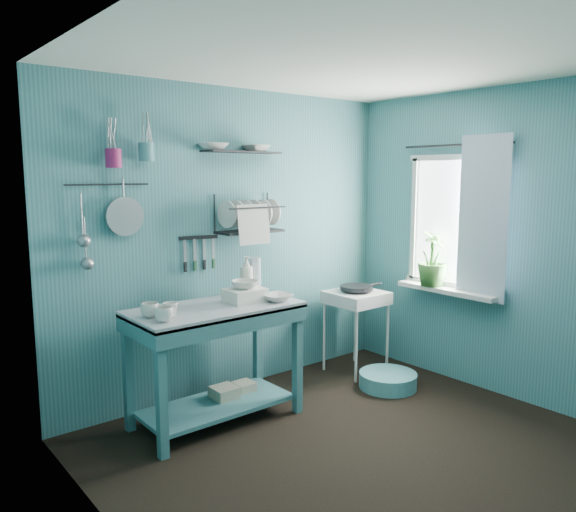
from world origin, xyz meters
TOP-DOWN VIEW (x-y plane):
  - floor at (0.00, 0.00)m, footprint 3.20×3.20m
  - ceiling at (0.00, 0.00)m, footprint 3.20×3.20m
  - wall_back at (0.00, 1.50)m, footprint 3.20×0.00m
  - wall_left at (-1.60, 0.00)m, footprint 0.00×3.00m
  - wall_right at (1.60, 0.00)m, footprint 0.00×3.00m
  - work_counter at (-0.50, 1.01)m, footprint 1.28×0.72m
  - mug_left at (-0.98, 0.85)m, footprint 0.12×0.12m
  - mug_mid at (-0.88, 0.95)m, footprint 0.14×0.14m
  - mug_right at (-1.00, 1.01)m, footprint 0.17×0.17m
  - wash_tub at (-0.25, 0.99)m, footprint 0.28×0.22m
  - tub_bowl at (-0.25, 0.99)m, footprint 0.20×0.19m
  - soap_bottle at (-0.08, 1.21)m, footprint 0.12×0.12m
  - water_bottle at (0.02, 1.23)m, footprint 0.09×0.09m
  - counter_bowl at (-0.05, 0.86)m, footprint 0.22×0.22m
  - hotplate_stand at (1.06, 1.10)m, footprint 0.50×0.50m
  - frying_pan at (1.06, 1.10)m, footprint 0.30×0.30m
  - knife_strip at (-0.36, 1.47)m, footprint 0.32×0.07m
  - dish_rack at (0.07, 1.37)m, footprint 0.56×0.25m
  - upper_shelf at (0.03, 1.40)m, footprint 0.71×0.22m
  - shelf_bowl_left at (-0.25, 1.40)m, footprint 0.25×0.25m
  - shelf_bowl_right at (0.16, 1.40)m, footprint 0.23×0.23m
  - utensil_cup_magenta at (-1.04, 1.42)m, footprint 0.11×0.11m
  - utensil_cup_teal at (-0.79, 1.42)m, footprint 0.11×0.11m
  - colander at (-0.96, 1.45)m, footprint 0.28×0.03m
  - ladle_outer at (-1.26, 1.46)m, footprint 0.01×0.01m
  - ladle_inner at (-1.25, 1.46)m, footprint 0.01×0.01m
  - hook_rail at (-1.07, 1.47)m, footprint 0.60×0.01m
  - window_glass at (1.59, 0.45)m, footprint 0.00×1.10m
  - windowsill at (1.50, 0.45)m, footprint 0.16×0.95m
  - curtain at (1.52, 0.15)m, footprint 0.00×1.35m
  - curtain_rod at (1.54, 0.45)m, footprint 0.02×1.05m
  - potted_plant at (1.49, 0.60)m, footprint 0.35×0.35m
  - storage_tin_large at (-0.40, 1.06)m, footprint 0.18×0.18m
  - storage_tin_small at (-0.20, 1.09)m, footprint 0.15×0.15m
  - floor_basin at (0.98, 0.64)m, footprint 0.49×0.49m

SIDE VIEW (x-z plane):
  - floor at x=0.00m, z-range 0.00..0.00m
  - floor_basin at x=0.98m, z-range 0.00..0.13m
  - storage_tin_small at x=-0.20m, z-range 0.00..0.20m
  - storage_tin_large at x=-0.40m, z-range 0.00..0.22m
  - hotplate_stand at x=1.06m, z-range 0.00..0.75m
  - work_counter at x=-0.50m, z-range 0.00..0.87m
  - frying_pan at x=1.06m, z-range 0.77..0.81m
  - windowsill at x=1.50m, z-range 0.79..0.83m
  - counter_bowl at x=-0.05m, z-range 0.87..0.92m
  - mug_mid at x=-0.88m, z-range 0.87..0.96m
  - mug_left at x=-0.98m, z-range 0.87..0.97m
  - mug_right at x=-1.00m, z-range 0.87..0.97m
  - wash_tub at x=-0.25m, z-range 0.87..0.97m
  - tub_bowl at x=-0.25m, z-range 0.97..1.03m
  - water_bottle at x=0.02m, z-range 0.87..1.15m
  - soap_bottle at x=-0.08m, z-range 0.87..1.17m
  - potted_plant at x=1.49m, z-range 0.83..1.32m
  - wall_back at x=0.00m, z-range -0.35..2.85m
  - wall_left at x=-1.60m, z-range -0.25..2.75m
  - wall_right at x=1.60m, z-range -0.25..2.75m
  - knife_strip at x=-0.36m, z-range 1.30..1.33m
  - ladle_inner at x=-1.25m, z-range 1.22..1.52m
  - window_glass at x=1.59m, z-range 0.85..1.95m
  - curtain at x=1.52m, z-range 0.77..2.12m
  - dish_rack at x=0.07m, z-range 1.33..1.65m
  - colander at x=-0.96m, z-range 1.37..1.65m
  - ladle_outer at x=-1.26m, z-range 1.38..1.68m
  - hook_rail at x=-1.07m, z-range 1.73..1.74m
  - utensil_cup_magenta at x=-1.04m, z-range 1.85..1.98m
  - utensil_cup_teal at x=-0.79m, z-range 1.90..2.03m
  - upper_shelf at x=0.03m, z-range 1.98..1.99m
  - shelf_bowl_left at x=-0.25m, z-range 2.02..2.07m
  - curtain_rod at x=1.54m, z-range 2.04..2.06m
  - shelf_bowl_right at x=0.16m, z-range 2.03..2.08m
  - ceiling at x=0.00m, z-range 2.50..2.50m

